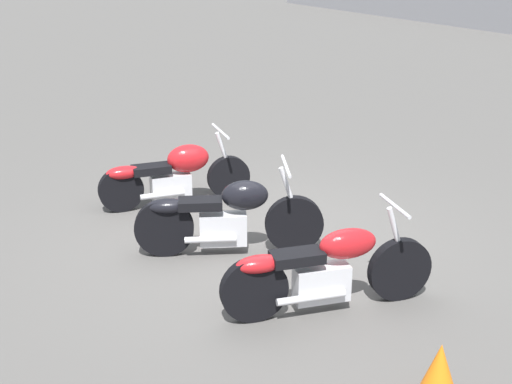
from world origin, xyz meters
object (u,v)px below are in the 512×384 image
at_px(motorcycle_slot_0, 174,174).
at_px(motorcycle_slot_1, 226,216).
at_px(motorcycle_slot_2, 325,270).
at_px(traffic_cone_near, 439,374).

distance_m(motorcycle_slot_0, motorcycle_slot_1, 1.61).
xyz_separation_m(motorcycle_slot_1, motorcycle_slot_2, (1.55, 0.07, -0.02)).
height_order(motorcycle_slot_1, traffic_cone_near, motorcycle_slot_1).
distance_m(motorcycle_slot_1, motorcycle_slot_2, 1.55).
distance_m(motorcycle_slot_0, motorcycle_slot_2, 3.14).
height_order(motorcycle_slot_2, traffic_cone_near, motorcycle_slot_2).
bearing_deg(motorcycle_slot_0, motorcycle_slot_1, 6.75).
relative_size(motorcycle_slot_1, motorcycle_slot_2, 0.91).
xyz_separation_m(motorcycle_slot_0, motorcycle_slot_2, (3.14, -0.18, 0.01)).
height_order(motorcycle_slot_0, motorcycle_slot_1, motorcycle_slot_1).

